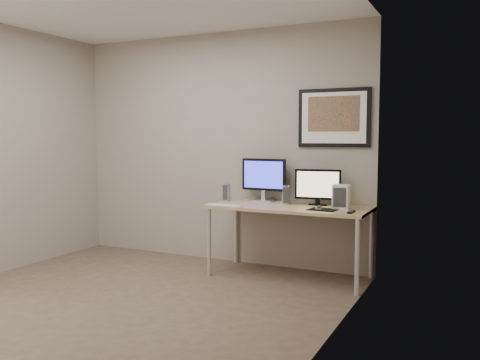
{
  "coord_description": "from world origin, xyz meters",
  "views": [
    {
      "loc": [
        2.75,
        -3.45,
        1.43
      ],
      "look_at": [
        0.56,
        1.1,
        1.0
      ],
      "focal_mm": 38.0,
      "sensor_mm": 36.0,
      "label": 1
    }
  ],
  "objects_px": {
    "phone_dock": "(284,197)",
    "monitor_large": "(264,178)",
    "desk": "(290,212)",
    "fan_unit": "(341,197)",
    "speaker_left": "(227,192)",
    "monitor_tv": "(318,186)",
    "speaker_right": "(286,195)",
    "keyboard": "(224,205)",
    "framed_art": "(334,118)"
  },
  "relations": [
    {
      "from": "phone_dock",
      "to": "monitor_large",
      "type": "bearing_deg",
      "value": -178.66
    },
    {
      "from": "desk",
      "to": "fan_unit",
      "type": "relative_size",
      "value": 6.75
    },
    {
      "from": "speaker_left",
      "to": "phone_dock",
      "type": "distance_m",
      "value": 0.63
    },
    {
      "from": "fan_unit",
      "to": "phone_dock",
      "type": "bearing_deg",
      "value": 163.97
    },
    {
      "from": "monitor_large",
      "to": "monitor_tv",
      "type": "bearing_deg",
      "value": -3.75
    },
    {
      "from": "desk",
      "to": "phone_dock",
      "type": "relative_size",
      "value": 12.79
    },
    {
      "from": "speaker_left",
      "to": "monitor_tv",
      "type": "bearing_deg",
      "value": 10.58
    },
    {
      "from": "speaker_right",
      "to": "fan_unit",
      "type": "distance_m",
      "value": 0.61
    },
    {
      "from": "monitor_large",
      "to": "speaker_right",
      "type": "distance_m",
      "value": 0.36
    },
    {
      "from": "speaker_right",
      "to": "fan_unit",
      "type": "height_order",
      "value": "fan_unit"
    },
    {
      "from": "keyboard",
      "to": "phone_dock",
      "type": "bearing_deg",
      "value": 43.47
    },
    {
      "from": "monitor_tv",
      "to": "phone_dock",
      "type": "relative_size",
      "value": 3.75
    },
    {
      "from": "framed_art",
      "to": "speaker_right",
      "type": "relative_size",
      "value": 3.84
    },
    {
      "from": "phone_dock",
      "to": "keyboard",
      "type": "bearing_deg",
      "value": -124.05
    },
    {
      "from": "monitor_large",
      "to": "phone_dock",
      "type": "height_order",
      "value": "monitor_large"
    },
    {
      "from": "monitor_large",
      "to": "speaker_left",
      "type": "xyz_separation_m",
      "value": [
        -0.37,
        -0.15,
        -0.16
      ]
    },
    {
      "from": "speaker_left",
      "to": "phone_dock",
      "type": "relative_size",
      "value": 1.53
    },
    {
      "from": "phone_dock",
      "to": "keyboard",
      "type": "height_order",
      "value": "phone_dock"
    },
    {
      "from": "fan_unit",
      "to": "desk",
      "type": "bearing_deg",
      "value": -179.21
    },
    {
      "from": "speaker_right",
      "to": "phone_dock",
      "type": "xyz_separation_m",
      "value": [
        -0.05,
        0.08,
        -0.03
      ]
    },
    {
      "from": "desk",
      "to": "speaker_left",
      "type": "xyz_separation_m",
      "value": [
        -0.75,
        0.08,
        0.16
      ]
    },
    {
      "from": "speaker_left",
      "to": "keyboard",
      "type": "relative_size",
      "value": 0.5
    },
    {
      "from": "desk",
      "to": "keyboard",
      "type": "height_order",
      "value": "keyboard"
    },
    {
      "from": "desk",
      "to": "speaker_left",
      "type": "height_order",
      "value": "speaker_left"
    },
    {
      "from": "framed_art",
      "to": "phone_dock",
      "type": "bearing_deg",
      "value": -163.79
    },
    {
      "from": "monitor_tv",
      "to": "fan_unit",
      "type": "distance_m",
      "value": 0.33
    },
    {
      "from": "monitor_tv",
      "to": "phone_dock",
      "type": "bearing_deg",
      "value": 168.86
    },
    {
      "from": "framed_art",
      "to": "monitor_tv",
      "type": "bearing_deg",
      "value": -123.39
    },
    {
      "from": "desk",
      "to": "monitor_tv",
      "type": "xyz_separation_m",
      "value": [
        0.24,
        0.17,
        0.26
      ]
    },
    {
      "from": "speaker_right",
      "to": "fan_unit",
      "type": "bearing_deg",
      "value": -27.87
    },
    {
      "from": "fan_unit",
      "to": "speaker_right",
      "type": "bearing_deg",
      "value": 169.97
    },
    {
      "from": "phone_dock",
      "to": "desk",
      "type": "bearing_deg",
      "value": -45.64
    },
    {
      "from": "framed_art",
      "to": "monitor_large",
      "type": "distance_m",
      "value": 0.98
    },
    {
      "from": "monitor_tv",
      "to": "keyboard",
      "type": "xyz_separation_m",
      "value": [
        -0.84,
        -0.46,
        -0.19
      ]
    },
    {
      "from": "fan_unit",
      "to": "framed_art",
      "type": "bearing_deg",
      "value": 117.56
    },
    {
      "from": "desk",
      "to": "keyboard",
      "type": "xyz_separation_m",
      "value": [
        -0.6,
        -0.29,
        0.07
      ]
    },
    {
      "from": "speaker_left",
      "to": "keyboard",
      "type": "bearing_deg",
      "value": -61.9
    },
    {
      "from": "desk",
      "to": "speaker_left",
      "type": "distance_m",
      "value": 0.77
    },
    {
      "from": "desk",
      "to": "monitor_tv",
      "type": "relative_size",
      "value": 3.41
    },
    {
      "from": "framed_art",
      "to": "speaker_right",
      "type": "xyz_separation_m",
      "value": [
        -0.43,
        -0.22,
        -0.79
      ]
    },
    {
      "from": "desk",
      "to": "fan_unit",
      "type": "height_order",
      "value": "fan_unit"
    },
    {
      "from": "framed_art",
      "to": "fan_unit",
      "type": "relative_size",
      "value": 3.16
    },
    {
      "from": "monitor_tv",
      "to": "desk",
      "type": "bearing_deg",
      "value": -152.56
    },
    {
      "from": "phone_dock",
      "to": "fan_unit",
      "type": "bearing_deg",
      "value": -5.1
    },
    {
      "from": "phone_dock",
      "to": "fan_unit",
      "type": "height_order",
      "value": "fan_unit"
    },
    {
      "from": "speaker_left",
      "to": "keyboard",
      "type": "xyz_separation_m",
      "value": [
        0.15,
        -0.37,
        -0.09
      ]
    },
    {
      "from": "monitor_large",
      "to": "desk",
      "type": "bearing_deg",
      "value": -28.93
    },
    {
      "from": "monitor_large",
      "to": "phone_dock",
      "type": "relative_size",
      "value": 4.06
    },
    {
      "from": "monitor_large",
      "to": "fan_unit",
      "type": "distance_m",
      "value": 0.94
    },
    {
      "from": "speaker_right",
      "to": "framed_art",
      "type": "bearing_deg",
      "value": 8.4
    }
  ]
}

